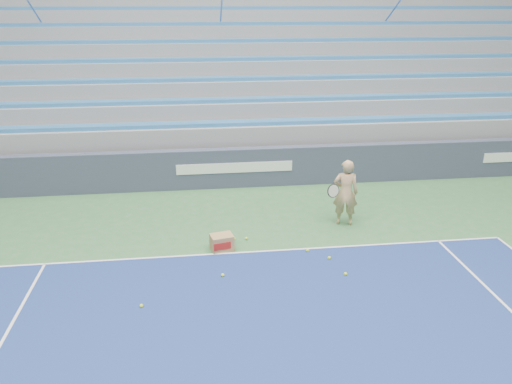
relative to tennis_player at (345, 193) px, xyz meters
The scene contains 11 objects.
sponsor_barrier 3.68m from the tennis_player, 129.09° to the left, with size 30.00×0.32×1.10m.
bleachers 9.01m from the tennis_player, 105.15° to the left, with size 31.00×9.15×7.30m.
tennis_player is the anchor object (origin of this frame).
ball_box 3.12m from the tennis_player, 161.80° to the right, with size 0.52×0.44×0.34m.
tennis_ball_0 2.77m from the tennis_player, 168.46° to the right, with size 0.07×0.07×0.07m, color #C9EC30.
tennis_ball_1 2.52m from the tennis_player, 166.71° to the right, with size 0.07×0.07×0.07m, color #C9EC30.
tennis_ball_2 3.68m from the tennis_player, 145.20° to the right, with size 0.07×0.07×0.07m, color #C9EC30.
tennis_ball_3 5.32m from the tennis_player, 146.54° to the right, with size 0.07×0.07×0.07m, color #C9EC30.
tennis_ball_4 1.87m from the tennis_player, 131.95° to the right, with size 0.07×0.07×0.07m, color #C9EC30.
tennis_ball_5 2.50m from the tennis_player, 105.38° to the right, with size 0.07×0.07×0.07m, color #C9EC30.
tennis_ball_6 1.96m from the tennis_player, 115.27° to the right, with size 0.07×0.07×0.07m, color #C9EC30.
Camera 1 is at (-1.03, 2.71, 4.89)m, focal length 35.00 mm.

